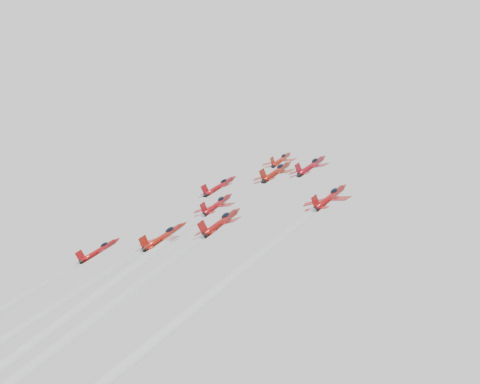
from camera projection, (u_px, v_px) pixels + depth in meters
The scene contains 6 objects.
jet_lead at pixel (281, 160), 158.75m from camera, with size 8.92×11.01×8.31m.
jet_row2_left at pixel (220, 186), 155.99m from camera, with size 9.78×12.07×9.11m.
jet_row2_center at pixel (276, 172), 145.55m from camera, with size 10.50×12.96×9.79m.
jet_row2_right at pixel (311, 166), 136.78m from camera, with size 9.52×11.74×8.87m.
jet_center at pixel (52, 321), 98.00m from camera, with size 9.63×85.17×63.20m.
jet_rear_farright at pixel (183, 333), 72.42m from camera, with size 8.51×75.25×55.84m.
Camera 1 is at (79.05, -100.15, 109.03)m, focal length 50.00 mm.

